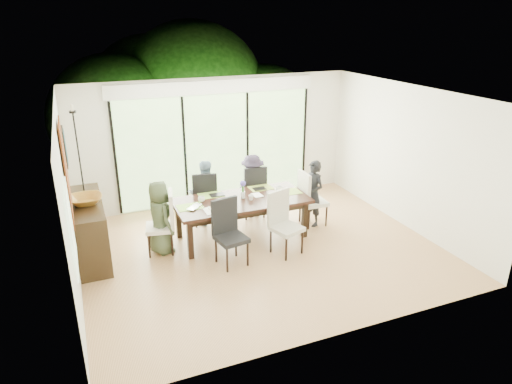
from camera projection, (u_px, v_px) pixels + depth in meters
name	position (u px, v px, depth m)	size (l,w,h in m)	color
floor	(261.00, 250.00, 8.05)	(6.00, 5.00, 0.01)	#9C663E
ceiling	(262.00, 95.00, 7.07)	(6.00, 5.00, 0.01)	white
wall_back	(216.00, 141.00, 9.72)	(6.00, 0.02, 2.70)	silver
wall_front	(344.00, 242.00, 5.39)	(6.00, 0.02, 2.70)	beige
wall_left	(67.00, 204.00, 6.50)	(0.02, 5.00, 2.70)	silver
wall_right	(408.00, 157.00, 8.62)	(0.02, 5.00, 2.70)	beige
glass_doors	(217.00, 149.00, 9.74)	(4.20, 0.02, 2.30)	#598C3F
blinds_header	(215.00, 87.00, 9.27)	(4.40, 0.06, 0.28)	white
mullion_a	(115.00, 160.00, 9.00)	(0.05, 0.04, 2.30)	black
mullion_b	(185.00, 152.00, 9.49)	(0.05, 0.04, 2.30)	black
mullion_c	(247.00, 145.00, 9.98)	(0.05, 0.04, 2.30)	black
mullion_d	(304.00, 139.00, 10.48)	(0.05, 0.04, 2.30)	black
side_window	(71.00, 228.00, 5.42)	(0.02, 0.90, 1.00)	#8CAD7F
deck	(207.00, 189.00, 11.00)	(6.00, 1.80, 0.10)	brown
rail_top	(197.00, 156.00, 11.47)	(6.00, 0.08, 0.06)	#4F3A22
foliage_left	(115.00, 119.00, 11.38)	(3.20, 3.20, 3.20)	#14380F
foliage_mid	(193.00, 96.00, 12.54)	(4.00, 4.00, 4.00)	#14380F
foliage_right	(265.00, 115.00, 12.68)	(2.80, 2.80, 2.80)	#14380F
foliage_far	(153.00, 100.00, 12.86)	(3.60, 3.60, 3.60)	#14380F
table_top	(241.00, 201.00, 8.25)	(2.42, 1.11, 0.06)	black
table_apron	(241.00, 205.00, 8.28)	(2.22, 0.91, 0.10)	black
table_leg_fl	(190.00, 240.00, 7.64)	(0.09, 0.09, 0.69)	black
table_leg_fr	(305.00, 219.00, 8.40)	(0.09, 0.09, 0.69)	black
table_leg_bl	(178.00, 220.00, 8.38)	(0.09, 0.09, 0.69)	black
table_leg_br	(284.00, 203.00, 9.14)	(0.09, 0.09, 0.69)	black
chair_left_end	(159.00, 223.00, 7.78)	(0.46, 0.46, 1.11)	white
chair_right_end	(314.00, 198.00, 8.84)	(0.46, 0.46, 1.11)	silver
chair_far_left	(205.00, 197.00, 8.89)	(0.46, 0.46, 1.11)	black
chair_far_right	(252.00, 190.00, 9.24)	(0.46, 0.46, 1.11)	black
chair_near_left	(231.00, 234.00, 7.39)	(0.46, 0.46, 1.11)	black
chair_near_right	(287.00, 224.00, 7.74)	(0.46, 0.46, 1.11)	beige
person_left_end	(160.00, 217.00, 7.76)	(0.61, 0.38, 1.30)	#415035
person_right_end	(313.00, 193.00, 8.80)	(0.61, 0.38, 1.30)	black
person_far_left	(205.00, 193.00, 8.84)	(0.61, 0.38, 1.30)	#7A98B0
person_far_right	(253.00, 186.00, 9.19)	(0.61, 0.38, 1.30)	#261F2F
placemat_left	(190.00, 207.00, 7.90)	(0.44, 0.32, 0.01)	#8AC245
placemat_right	(289.00, 192.00, 8.57)	(0.44, 0.32, 0.01)	#85A53B
placemat_far_l	(211.00, 195.00, 8.43)	(0.44, 0.32, 0.01)	#85B440
placemat_far_r	(261.00, 188.00, 8.78)	(0.44, 0.32, 0.01)	#91AA3C
placemat_paper	(217.00, 210.00, 7.79)	(0.44, 0.32, 0.01)	white
tablet_far_l	(217.00, 195.00, 8.42)	(0.26, 0.18, 0.01)	black
tablet_far_r	(259.00, 189.00, 8.72)	(0.24, 0.17, 0.01)	black
papers	(278.00, 195.00, 8.44)	(0.30, 0.22, 0.00)	white
platter_base	(217.00, 209.00, 7.78)	(0.26, 0.26, 0.02)	white
platter_snacks	(217.00, 208.00, 7.77)	(0.20, 0.20, 0.01)	#BF8016
vase	(243.00, 195.00, 8.28)	(0.08, 0.08, 0.12)	silver
hyacinth_stems	(243.00, 189.00, 8.24)	(0.04, 0.04, 0.16)	#337226
hyacinth_blooms	(243.00, 183.00, 8.20)	(0.11, 0.11, 0.11)	#5B4DC0
laptop	(197.00, 208.00, 7.85)	(0.33, 0.21, 0.03)	silver
cup_a	(201.00, 199.00, 8.11)	(0.12, 0.12, 0.10)	white
cup_b	(251.00, 198.00, 8.19)	(0.10, 0.10, 0.09)	white
cup_c	(279.00, 189.00, 8.59)	(0.12, 0.12, 0.10)	white
book	(253.00, 196.00, 8.37)	(0.17, 0.23, 0.02)	white
sideboard	(90.00, 229.00, 7.67)	(0.50, 1.78, 1.00)	black
bowl	(86.00, 200.00, 7.38)	(0.53, 0.53, 0.13)	#8B5E1E
candlestick_base	(84.00, 193.00, 7.79)	(0.11, 0.11, 0.04)	black
candlestick_shaft	(79.00, 153.00, 7.53)	(0.03, 0.03, 1.39)	black
candlestick_pan	(73.00, 112.00, 7.28)	(0.11, 0.11, 0.03)	black
candle	(72.00, 108.00, 7.26)	(0.04, 0.04, 0.11)	silver
tapestry	(66.00, 172.00, 6.73)	(0.02, 1.00, 1.50)	#8A3814
art_frame	(64.00, 147.00, 7.83)	(0.03, 0.55, 0.65)	black
art_canvas	(66.00, 147.00, 7.84)	(0.01, 0.45, 0.55)	#194250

